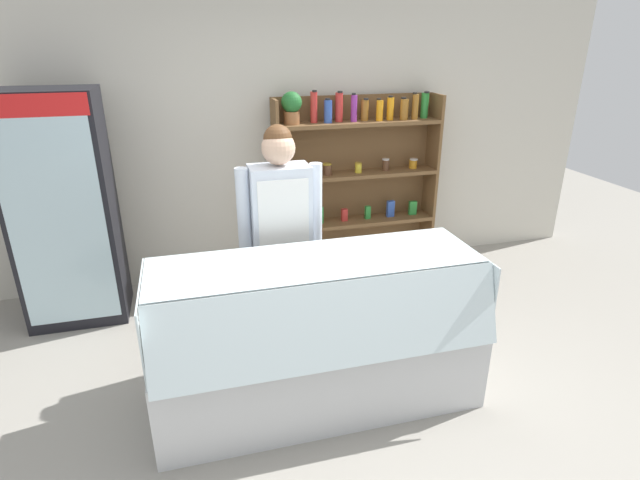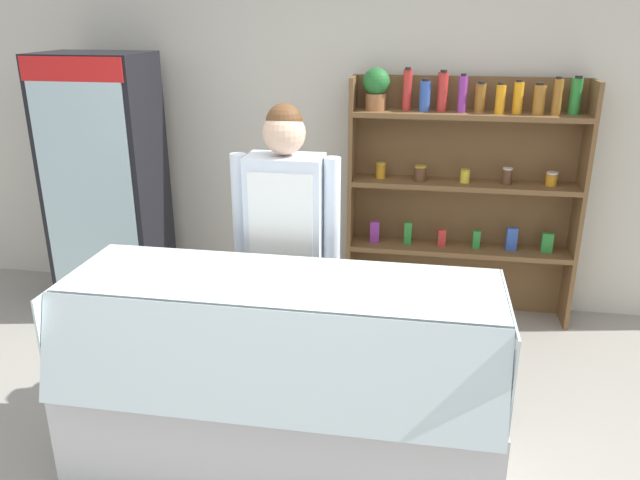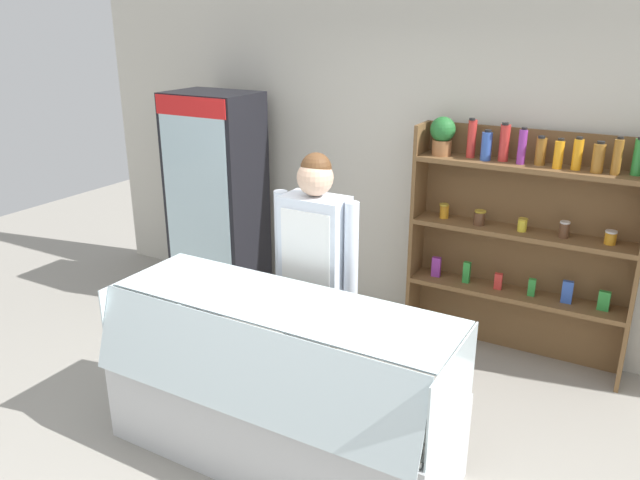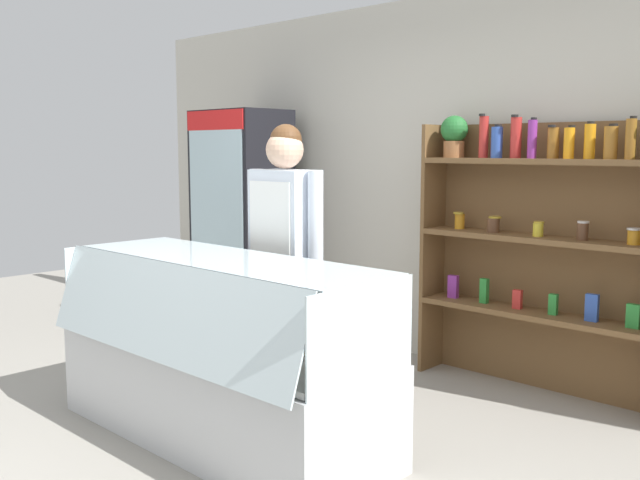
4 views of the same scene
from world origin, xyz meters
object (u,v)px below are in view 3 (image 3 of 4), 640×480
Objects in this scene: shop_clerk at (315,261)px; shelving_unit at (518,231)px; drinks_fridge at (217,201)px; deli_display_case at (279,411)px.

shelving_unit is at bearing 53.38° from shop_clerk.
drinks_fridge reaches higher than shelving_unit.
shop_clerk is at bearing -32.09° from drinks_fridge.
shop_clerk is at bearing 99.64° from deli_display_case.
drinks_fridge is 2.59m from shelving_unit.
shelving_unit is (2.57, 0.32, 0.06)m from drinks_fridge.
shelving_unit reaches higher than deli_display_case.
shelving_unit is 1.64m from shop_clerk.
drinks_fridge is 1.10× the size of shop_clerk.
drinks_fridge is 1.88m from shop_clerk.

